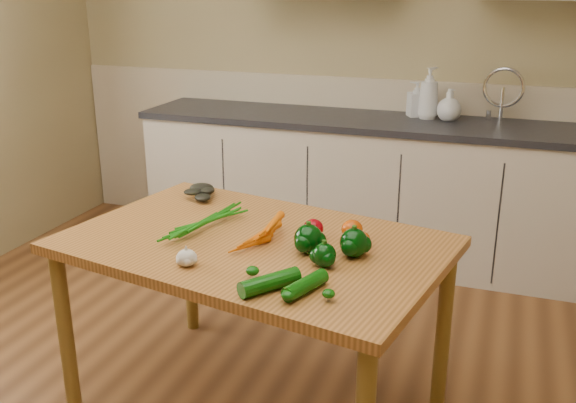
% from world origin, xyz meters
% --- Properties ---
extents(room, '(4.04, 5.04, 2.64)m').
position_xyz_m(room, '(0.00, 0.17, 1.25)').
color(room, brown).
rests_on(room, ground).
extents(counter_run, '(2.84, 0.64, 1.14)m').
position_xyz_m(counter_run, '(0.21, 2.19, 0.46)').
color(counter_run, beige).
rests_on(counter_run, ground).
extents(table, '(1.56, 1.16, 0.76)m').
position_xyz_m(table, '(0.17, 0.44, 0.67)').
color(table, '#AF6D32').
rests_on(table, ground).
extents(soap_bottle_a, '(0.17, 0.17, 0.31)m').
position_xyz_m(soap_bottle_a, '(0.56, 2.29, 1.05)').
color(soap_bottle_a, silver).
rests_on(soap_bottle_a, counter_run).
extents(soap_bottle_b, '(0.13, 0.13, 0.22)m').
position_xyz_m(soap_bottle_b, '(0.48, 2.34, 1.01)').
color(soap_bottle_b, silver).
rests_on(soap_bottle_b, counter_run).
extents(soap_bottle_c, '(0.21, 0.21, 0.19)m').
position_xyz_m(soap_bottle_c, '(0.69, 2.27, 0.99)').
color(soap_bottle_c, silver).
rests_on(soap_bottle_c, counter_run).
extents(carrot_bunch, '(0.30, 0.25, 0.07)m').
position_xyz_m(carrot_bunch, '(0.13, 0.45, 0.79)').
color(carrot_bunch, orange).
rests_on(carrot_bunch, table).
extents(leafy_greens, '(0.20, 0.18, 0.10)m').
position_xyz_m(leafy_greens, '(-0.22, 0.82, 0.81)').
color(leafy_greens, black).
rests_on(leafy_greens, table).
extents(garlic_bulb, '(0.07, 0.07, 0.06)m').
position_xyz_m(garlic_bulb, '(0.04, 0.14, 0.79)').
color(garlic_bulb, beige).
rests_on(garlic_bulb, table).
extents(pepper_a, '(0.11, 0.11, 0.11)m').
position_xyz_m(pepper_a, '(0.40, 0.39, 0.81)').
color(pepper_a, black).
rests_on(pepper_a, table).
extents(pepper_b, '(0.10, 0.10, 0.10)m').
position_xyz_m(pepper_b, '(0.57, 0.42, 0.81)').
color(pepper_b, black).
rests_on(pepper_b, table).
extents(pepper_c, '(0.08, 0.08, 0.08)m').
position_xyz_m(pepper_c, '(0.49, 0.30, 0.80)').
color(pepper_c, black).
rests_on(pepper_c, table).
extents(tomato_a, '(0.08, 0.08, 0.07)m').
position_xyz_m(tomato_a, '(0.38, 0.54, 0.80)').
color(tomato_a, '#8B020A').
rests_on(tomato_a, table).
extents(tomato_b, '(0.08, 0.08, 0.08)m').
position_xyz_m(tomato_b, '(0.52, 0.58, 0.80)').
color(tomato_b, '#B93D04').
rests_on(tomato_b, table).
extents(tomato_c, '(0.06, 0.06, 0.06)m').
position_xyz_m(tomato_c, '(0.57, 0.51, 0.79)').
color(tomato_c, '#B93D04').
rests_on(tomato_c, table).
extents(zucchini_a, '(0.11, 0.19, 0.05)m').
position_xyz_m(zucchini_a, '(0.49, 0.09, 0.78)').
color(zucchini_a, '#074006').
rests_on(zucchini_a, table).
extents(zucchini_b, '(0.17, 0.20, 0.06)m').
position_xyz_m(zucchini_b, '(0.38, 0.06, 0.79)').
color(zucchini_b, '#074006').
rests_on(zucchini_b, table).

